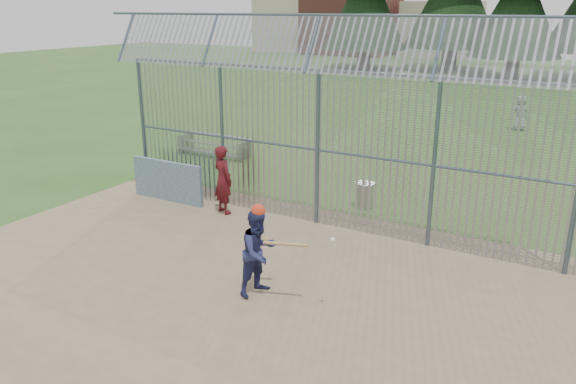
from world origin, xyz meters
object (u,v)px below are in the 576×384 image
Objects in this scene: dugout_wall at (168,181)px; bleacher at (214,145)px; onlooker at (223,180)px; batter at (259,252)px; trash_can at (365,195)px.

dugout_wall is 5.40m from bleacher.
batter is at bearing 157.12° from onlooker.
onlooker reaches higher than batter.
batter is 2.14× the size of trash_can.
onlooker reaches higher than trash_can.
dugout_wall is 2.06m from onlooker.
dugout_wall is 6.36m from batter.
onlooker is 4.03m from trash_can.
batter reaches higher than dugout_wall.
batter is 0.59× the size of bleacher.
dugout_wall is at bearing 73.09° from batter.
dugout_wall reaches higher than bleacher.
dugout_wall is 1.42× the size of batter.
bleacher is (-4.12, 4.98, -0.56)m from onlooker.
onlooker is (-3.35, 3.37, 0.08)m from batter.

